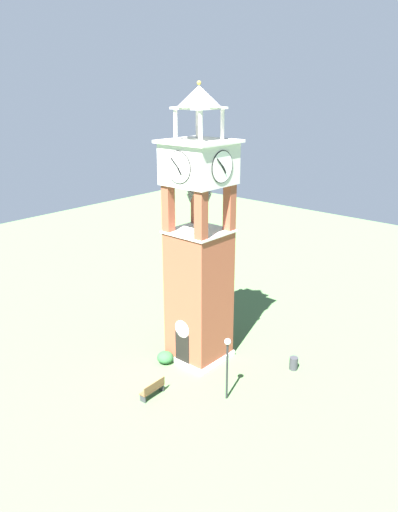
% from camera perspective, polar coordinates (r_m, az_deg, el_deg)
% --- Properties ---
extents(ground, '(80.00, 80.00, 0.00)m').
position_cam_1_polar(ground, '(32.59, 0.00, -11.41)').
color(ground, '#476B3D').
extents(clock_tower, '(3.67, 3.67, 16.71)m').
position_cam_1_polar(clock_tower, '(29.73, -0.00, -0.01)').
color(clock_tower, brown).
rests_on(clock_tower, ground).
extents(park_bench, '(0.49, 1.61, 0.95)m').
position_cam_1_polar(park_bench, '(28.76, -5.30, -14.91)').
color(park_bench, brown).
rests_on(park_bench, ground).
extents(lamp_post, '(0.36, 0.36, 3.71)m').
position_cam_1_polar(lamp_post, '(27.43, 3.26, -11.49)').
color(lamp_post, black).
rests_on(lamp_post, ground).
extents(trash_bin, '(0.52, 0.52, 0.80)m').
position_cam_1_polar(trash_bin, '(31.62, 10.77, -11.96)').
color(trash_bin, '#2D2D33').
rests_on(trash_bin, ground).
extents(shrub_near_entry, '(1.03, 1.03, 0.74)m').
position_cam_1_polar(shrub_near_entry, '(31.81, -3.87, -11.50)').
color(shrub_near_entry, '#28562D').
rests_on(shrub_near_entry, ground).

